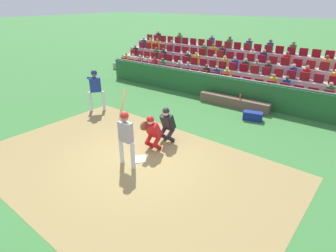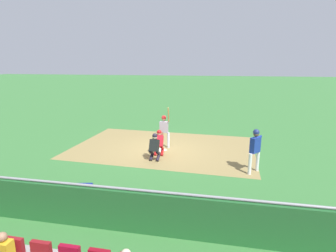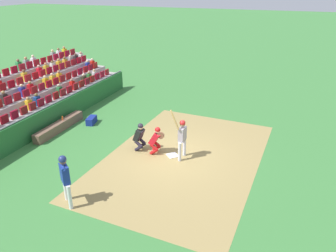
# 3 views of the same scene
# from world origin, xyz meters

# --- Properties ---
(ground_plane) EXTENTS (160.00, 160.00, 0.00)m
(ground_plane) POSITION_xyz_m (0.00, 0.00, 0.00)
(ground_plane) COLOR #397637
(infield_dirt_patch) EXTENTS (9.66, 6.50, 0.01)m
(infield_dirt_patch) POSITION_xyz_m (0.00, 0.50, 0.00)
(infield_dirt_patch) COLOR olive
(infield_dirt_patch) RESTS_ON ground_plane
(home_plate_marker) EXTENTS (0.62, 0.62, 0.02)m
(home_plate_marker) POSITION_xyz_m (0.00, 0.00, 0.02)
(home_plate_marker) COLOR white
(home_plate_marker) RESTS_ON infield_dirt_patch
(batter_at_plate) EXTENTS (0.66, 0.55, 2.24)m
(batter_at_plate) POSITION_xyz_m (0.06, 0.44, 1.08)
(batter_at_plate) COLOR silver
(batter_at_plate) RESTS_ON ground_plane
(catcher_crouching) EXTENTS (0.48, 0.72, 1.26)m
(catcher_crouching) POSITION_xyz_m (0.06, -0.73, 0.71)
(catcher_crouching) COLOR red
(catcher_crouching) RESTS_ON ground_plane
(home_plate_umpire) EXTENTS (0.48, 0.48, 1.30)m
(home_plate_umpire) POSITION_xyz_m (0.02, -1.51, 0.71)
(home_plate_umpire) COLOR #231D2B
(home_plate_umpire) RESTS_ON ground_plane
(dugout_wall) EXTENTS (15.49, 0.24, 1.24)m
(dugout_wall) POSITION_xyz_m (0.00, -6.69, 0.59)
(dugout_wall) COLOR #235F2C
(dugout_wall) RESTS_ON ground_plane
(dugout_bench) EXTENTS (3.35, 0.40, 0.44)m
(dugout_bench) POSITION_xyz_m (-0.38, -6.14, 0.22)
(dugout_bench) COLOR brown
(dugout_bench) RESTS_ON ground_plane
(water_bottle_on_bench) EXTENTS (0.07, 0.07, 0.21)m
(water_bottle_on_bench) POSITION_xyz_m (-0.67, -6.13, 0.54)
(water_bottle_on_bench) COLOR #DE4B1C
(water_bottle_on_bench) RESTS_ON dugout_bench
(equipment_duffel_bag) EXTENTS (0.82, 0.52, 0.35)m
(equipment_duffel_bag) POSITION_xyz_m (-1.68, -5.14, 0.18)
(equipment_duffel_bag) COLOR navy
(equipment_duffel_bag) RESTS_ON ground_plane
(on_deck_batter) EXTENTS (0.54, 0.61, 1.84)m
(on_deck_batter) POSITION_xyz_m (4.32, -2.08, 1.13)
(on_deck_batter) COLOR silver
(on_deck_batter) RESTS_ON ground_plane
(bleacher_stand) EXTENTS (19.61, 3.81, 2.44)m
(bleacher_stand) POSITION_xyz_m (-0.00, -10.58, 0.69)
(bleacher_stand) COLOR #9D9491
(bleacher_stand) RESTS_ON ground_plane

